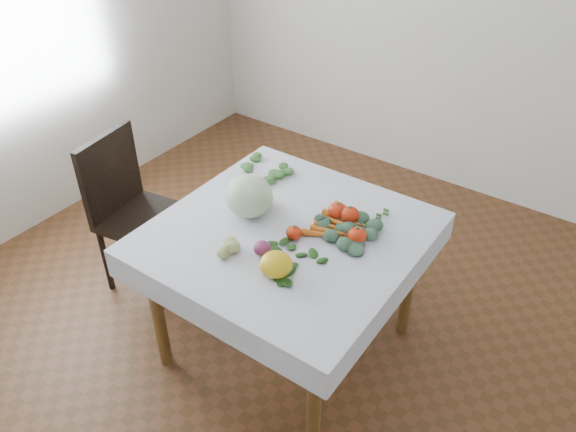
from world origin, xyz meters
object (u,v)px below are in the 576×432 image
object	(u,v)px
table	(287,249)
carrot_bunch	(342,224)
heirloom_back	(261,198)
cabbage	(249,196)
chair	(130,203)

from	to	relation	value
table	carrot_bunch	size ratio (longest dim) A/B	3.30
table	heirloom_back	world-z (taller)	heirloom_back
table	cabbage	world-z (taller)	cabbage
chair	cabbage	xyz separation A→B (m)	(0.81, 0.05, 0.33)
heirloom_back	carrot_bunch	distance (m)	0.41
table	chair	world-z (taller)	chair
table	cabbage	distance (m)	0.30
table	chair	xyz separation A→B (m)	(-1.03, -0.04, -0.13)
heirloom_back	carrot_bunch	size ratio (longest dim) A/B	0.40
table	heirloom_back	distance (m)	0.28
chair	carrot_bunch	world-z (taller)	chair
chair	heirloom_back	xyz separation A→B (m)	(0.81, 0.14, 0.27)
cabbage	heirloom_back	distance (m)	0.10
cabbage	heirloom_back	bearing A→B (deg)	89.61
cabbage	carrot_bunch	bearing A→B (deg)	21.41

